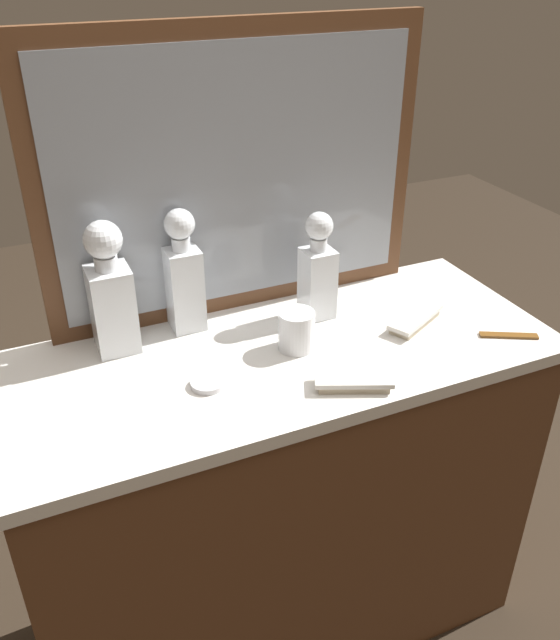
{
  "coord_description": "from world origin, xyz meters",
  "views": [
    {
      "loc": [
        -0.5,
        -1.11,
        1.66
      ],
      "look_at": [
        0.0,
        0.0,
        0.96
      ],
      "focal_mm": 37.32,
      "sensor_mm": 36.0,
      "label": 1
    }
  ],
  "objects_px": {
    "crystal_decanter_front": "(318,275)",
    "silver_brush_front": "(415,320)",
    "crystal_tumbler_right": "(296,331)",
    "porcelain_dish": "(208,383)",
    "tortoiseshell_comb": "(509,335)",
    "crystal_decanter_far_right": "(111,300)",
    "silver_brush_left": "(353,382)",
    "crystal_decanter_right": "(184,282)"
  },
  "relations": [
    {
      "from": "silver_brush_left",
      "to": "silver_brush_front",
      "type": "xyz_separation_m",
      "value": [
        0.25,
        0.16,
        0.0
      ]
    },
    {
      "from": "crystal_decanter_right",
      "to": "crystal_tumbler_right",
      "type": "distance_m",
      "value": 0.27
    },
    {
      "from": "porcelain_dish",
      "to": "tortoiseshell_comb",
      "type": "distance_m",
      "value": 0.69
    },
    {
      "from": "crystal_tumbler_right",
      "to": "porcelain_dish",
      "type": "distance_m",
      "value": 0.23
    },
    {
      "from": "crystal_decanter_front",
      "to": "tortoiseshell_comb",
      "type": "bearing_deg",
      "value": -37.25
    },
    {
      "from": "crystal_decanter_front",
      "to": "crystal_decanter_right",
      "type": "bearing_deg",
      "value": 166.14
    },
    {
      "from": "crystal_decanter_front",
      "to": "crystal_decanter_far_right",
      "type": "relative_size",
      "value": 0.87
    },
    {
      "from": "crystal_decanter_right",
      "to": "crystal_tumbler_right",
      "type": "bearing_deg",
      "value": -44.03
    },
    {
      "from": "crystal_decanter_far_right",
      "to": "silver_brush_left",
      "type": "distance_m",
      "value": 0.53
    },
    {
      "from": "crystal_tumbler_right",
      "to": "crystal_decanter_far_right",
      "type": "bearing_deg",
      "value": 156.19
    },
    {
      "from": "porcelain_dish",
      "to": "crystal_decanter_right",
      "type": "bearing_deg",
      "value": 82.32
    },
    {
      "from": "silver_brush_left",
      "to": "silver_brush_front",
      "type": "relative_size",
      "value": 0.97
    },
    {
      "from": "porcelain_dish",
      "to": "tortoiseshell_comb",
      "type": "xyz_separation_m",
      "value": [
        0.68,
        -0.1,
        -0.0
      ]
    },
    {
      "from": "crystal_tumbler_right",
      "to": "porcelain_dish",
      "type": "xyz_separation_m",
      "value": [
        -0.22,
        -0.06,
        -0.03
      ]
    },
    {
      "from": "crystal_decanter_right",
      "to": "crystal_decanter_far_right",
      "type": "distance_m",
      "value": 0.17
    },
    {
      "from": "crystal_decanter_far_right",
      "to": "tortoiseshell_comb",
      "type": "relative_size",
      "value": 2.4
    },
    {
      "from": "crystal_decanter_right",
      "to": "tortoiseshell_comb",
      "type": "xyz_separation_m",
      "value": [
        0.65,
        -0.34,
        -0.11
      ]
    },
    {
      "from": "crystal_decanter_far_right",
      "to": "silver_brush_left",
      "type": "xyz_separation_m",
      "value": [
        0.4,
        -0.34,
        -0.11
      ]
    },
    {
      "from": "crystal_decanter_far_right",
      "to": "tortoiseshell_comb",
      "type": "xyz_separation_m",
      "value": [
        0.81,
        -0.31,
        -0.12
      ]
    },
    {
      "from": "crystal_decanter_right",
      "to": "tortoiseshell_comb",
      "type": "height_order",
      "value": "crystal_decanter_right"
    },
    {
      "from": "crystal_decanter_far_right",
      "to": "crystal_decanter_right",
      "type": "bearing_deg",
      "value": 8.96
    },
    {
      "from": "silver_brush_left",
      "to": "silver_brush_front",
      "type": "bearing_deg",
      "value": 31.85
    },
    {
      "from": "crystal_decanter_front",
      "to": "crystal_decanter_far_right",
      "type": "height_order",
      "value": "crystal_decanter_far_right"
    },
    {
      "from": "crystal_decanter_front",
      "to": "tortoiseshell_comb",
      "type": "xyz_separation_m",
      "value": [
        0.35,
        -0.27,
        -0.1
      ]
    },
    {
      "from": "crystal_decanter_front",
      "to": "crystal_tumbler_right",
      "type": "bearing_deg",
      "value": -134.13
    },
    {
      "from": "crystal_decanter_far_right",
      "to": "crystal_tumbler_right",
      "type": "relative_size",
      "value": 3.32
    },
    {
      "from": "crystal_decanter_front",
      "to": "crystal_decanter_far_right",
      "type": "bearing_deg",
      "value": 174.21
    },
    {
      "from": "porcelain_dish",
      "to": "tortoiseshell_comb",
      "type": "bearing_deg",
      "value": -8.22
    },
    {
      "from": "silver_brush_left",
      "to": "porcelain_dish",
      "type": "distance_m",
      "value": 0.29
    },
    {
      "from": "crystal_decanter_right",
      "to": "crystal_decanter_front",
      "type": "bearing_deg",
      "value": -13.86
    },
    {
      "from": "porcelain_dish",
      "to": "tortoiseshell_comb",
      "type": "height_order",
      "value": "porcelain_dish"
    },
    {
      "from": "crystal_decanter_front",
      "to": "silver_brush_front",
      "type": "distance_m",
      "value": 0.25
    },
    {
      "from": "crystal_decanter_front",
      "to": "silver_brush_front",
      "type": "relative_size",
      "value": 1.5
    },
    {
      "from": "crystal_decanter_far_right",
      "to": "silver_brush_left",
      "type": "relative_size",
      "value": 1.78
    },
    {
      "from": "crystal_decanter_right",
      "to": "crystal_decanter_front",
      "type": "xyz_separation_m",
      "value": [
        0.3,
        -0.07,
        -0.01
      ]
    },
    {
      "from": "porcelain_dish",
      "to": "crystal_decanter_front",
      "type": "bearing_deg",
      "value": 27.09
    },
    {
      "from": "crystal_decanter_far_right",
      "to": "silver_brush_front",
      "type": "relative_size",
      "value": 1.72
    },
    {
      "from": "crystal_decanter_front",
      "to": "crystal_tumbler_right",
      "type": "relative_size",
      "value": 2.89
    },
    {
      "from": "crystal_tumbler_right",
      "to": "silver_brush_front",
      "type": "distance_m",
      "value": 0.3
    },
    {
      "from": "crystal_decanter_front",
      "to": "silver_brush_left",
      "type": "relative_size",
      "value": 1.55
    },
    {
      "from": "crystal_decanter_front",
      "to": "silver_brush_front",
      "type": "xyz_separation_m",
      "value": [
        0.19,
        -0.13,
        -0.09
      ]
    },
    {
      "from": "crystal_decanter_far_right",
      "to": "silver_brush_left",
      "type": "height_order",
      "value": "crystal_decanter_far_right"
    }
  ]
}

